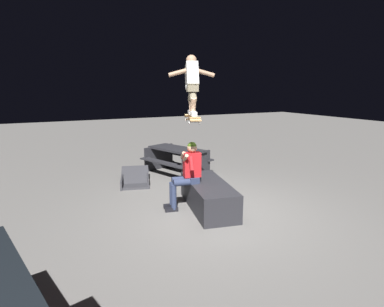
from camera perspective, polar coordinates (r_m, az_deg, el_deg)
name	(u,v)px	position (r m, az deg, el deg)	size (l,w,h in m)	color
ground_plane	(216,212)	(6.28, 4.46, -10.81)	(40.00, 40.00, 0.00)	slate
ledge_box_main	(208,195)	(6.37, 3.02, -7.77)	(1.86, 0.73, 0.55)	#28282D
person_sitting_on_ledge	(187,172)	(6.21, -1.00, -3.36)	(0.59, 0.78, 1.39)	#2D3856
skateboard	(192,119)	(5.92, 0.06, 6.45)	(1.03, 0.52, 0.15)	#AD8451
skater_airborne	(192,82)	(5.95, -0.02, 13.11)	(0.63, 0.86, 1.12)	white
kicker_ramp	(135,181)	(8.17, -10.52, -4.96)	(1.26, 1.00, 0.45)	#38383D
picnic_table_back	(177,157)	(8.87, -2.87, -0.58)	(2.07, 1.86, 0.75)	#28282D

